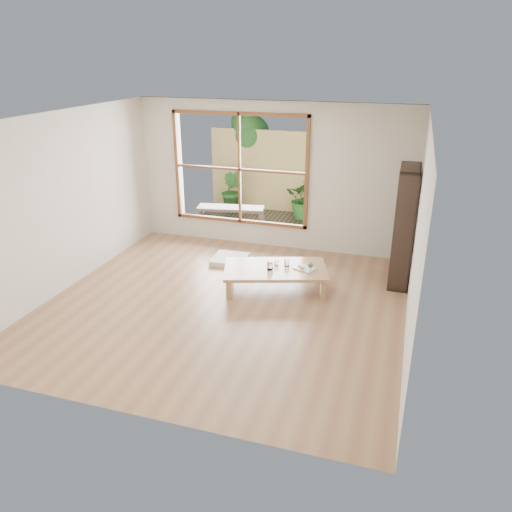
{
  "coord_description": "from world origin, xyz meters",
  "views": [
    {
      "loc": [
        2.33,
        -5.95,
        3.36
      ],
      "look_at": [
        0.29,
        0.57,
        0.55
      ],
      "focal_mm": 35.0,
      "sensor_mm": 36.0,
      "label": 1
    }
  ],
  "objects": [
    {
      "name": "shrub_right",
      "position": [
        0.26,
        4.15,
        0.47
      ],
      "size": [
        0.91,
        0.82,
        0.89
      ],
      "primitive_type": "imported",
      "rotation": [
        0.0,
        0.0,
        0.18
      ],
      "color": "#2E6324",
      "rests_on": "deck"
    },
    {
      "name": "ground",
      "position": [
        0.0,
        0.0,
        0.0
      ],
      "size": [
        5.0,
        5.0,
        0.0
      ],
      "primitive_type": "plane",
      "color": "#9B774D",
      "rests_on": "ground"
    },
    {
      "name": "shrub_left",
      "position": [
        -1.39,
        4.18,
        0.5
      ],
      "size": [
        0.6,
        0.53,
        0.95
      ],
      "primitive_type": "imported",
      "rotation": [
        0.0,
        0.0,
        -0.23
      ],
      "color": "#2E6324",
      "rests_on": "deck"
    },
    {
      "name": "glass_short",
      "position": [
        0.54,
        0.81,
        0.38
      ],
      "size": [
        0.06,
        0.06,
        0.08
      ],
      "primitive_type": "cylinder",
      "color": "silver",
      "rests_on": "low_table"
    },
    {
      "name": "garden_tree",
      "position": [
        -1.28,
        4.86,
        1.63
      ],
      "size": [
        1.04,
        0.85,
        2.22
      ],
      "color": "#4C3D2D",
      "rests_on": "ground"
    },
    {
      "name": "garden_bench",
      "position": [
        -1.06,
        3.15,
        0.39
      ],
      "size": [
        1.39,
        0.62,
        0.42
      ],
      "rotation": [
        0.0,
        0.0,
        0.17
      ],
      "color": "#2D2019",
      "rests_on": "deck"
    },
    {
      "name": "low_table",
      "position": [
        0.55,
        0.71,
        0.29
      ],
      "size": [
        1.72,
        1.28,
        0.33
      ],
      "rotation": [
        0.0,
        0.0,
        0.31
      ],
      "color": "#AF7955",
      "rests_on": "ground"
    },
    {
      "name": "deck",
      "position": [
        -0.6,
        3.56,
        0.0
      ],
      "size": [
        2.8,
        2.0,
        0.05
      ],
      "primitive_type": "cube",
      "color": "#383128",
      "rests_on": "ground"
    },
    {
      "name": "bookshelf",
      "position": [
        2.33,
        1.52,
        0.91
      ],
      "size": [
        0.29,
        0.82,
        1.82
      ],
      "primitive_type": "cube",
      "color": "#2D2019",
      "rests_on": "ground"
    },
    {
      "name": "glass_tall",
      "position": [
        0.49,
        0.6,
        0.4
      ],
      "size": [
        0.07,
        0.07,
        0.14
      ],
      "primitive_type": "cylinder",
      "color": "silver",
      "rests_on": "low_table"
    },
    {
      "name": "bamboo_fence",
      "position": [
        -0.6,
        4.56,
        0.9
      ],
      "size": [
        2.8,
        0.06,
        1.8
      ],
      "primitive_type": "cube",
      "color": "tan",
      "rests_on": "ground"
    },
    {
      "name": "food_tray",
      "position": [
        0.99,
        0.81,
        0.36
      ],
      "size": [
        0.36,
        0.31,
        0.09
      ],
      "rotation": [
        0.0,
        0.0,
        -0.39
      ],
      "color": "white",
      "rests_on": "low_table"
    },
    {
      "name": "floor_cushion",
      "position": [
        -0.47,
        1.48,
        0.04
      ],
      "size": [
        0.6,
        0.6,
        0.08
      ],
      "primitive_type": "cube",
      "rotation": [
        0.0,
        0.0,
        0.05
      ],
      "color": "silver",
      "rests_on": "ground"
    },
    {
      "name": "glass_small",
      "position": [
        0.49,
        0.67,
        0.38
      ],
      "size": [
        0.07,
        0.07,
        0.09
      ],
      "primitive_type": "cylinder",
      "color": "silver",
      "rests_on": "low_table"
    },
    {
      "name": "glass_mid",
      "position": [
        0.7,
        0.83,
        0.39
      ],
      "size": [
        0.08,
        0.08,
        0.11
      ],
      "primitive_type": "cylinder",
      "color": "silver",
      "rests_on": "low_table"
    }
  ]
}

